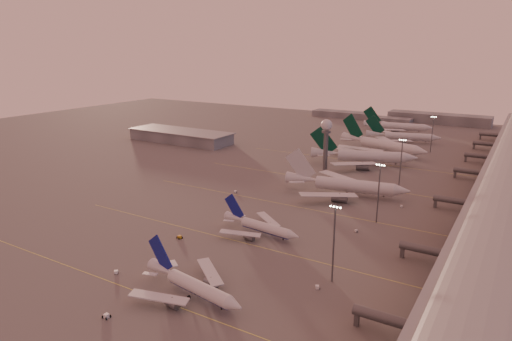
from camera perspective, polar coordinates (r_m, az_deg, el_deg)
The scene contains 25 objects.
ground at distance 171.66m, azimuth -8.99°, elevation -8.69°, with size 700.00×700.00×0.00m, color #514F4F.
taxiway_markings at distance 201.57m, azimuth 8.06°, elevation -4.97°, with size 180.00×185.25×0.02m.
hangar at distance 347.64m, azimuth -9.41°, elevation 4.28°, with size 82.00×27.00×8.50m.
radar_tower at distance 262.52m, azimuth 8.77°, elevation 4.48°, with size 6.40×6.40×31.10m.
mast_a at distance 138.50m, azimuth 9.70°, elevation -8.54°, with size 3.60×0.56×25.00m.
mast_b at distance 188.55m, azimuth 15.08°, elevation -2.38°, with size 3.60×0.56×25.00m.
mast_c at distance 241.24m, azimuth 17.67°, elevation 1.23°, with size 3.60×0.56×25.00m.
mast_d at distance 328.17m, azimuth 21.17°, elevation 4.48°, with size 3.60×0.56×25.00m.
distant_horizon at distance 459.75m, azimuth 18.39°, elevation 6.29°, with size 165.00×37.50×9.00m.
narrowbody_near at distance 134.79m, azimuth -7.90°, elevation -14.26°, with size 37.93×30.05×14.89m.
narrowbody_mid at distance 174.00m, azimuth 0.57°, elevation -7.17°, with size 34.74×27.60×13.58m.
widebody_white at distance 223.08m, azimuth 11.18°, elevation -2.12°, with size 59.75×47.51×21.15m.
greentail_a at distance 282.30m, azimuth 13.28°, elevation 1.50°, with size 61.03×48.44×23.13m.
greentail_b at distance 316.97m, azimuth 15.52°, elevation 2.85°, with size 63.83×50.77×23.91m.
greentail_c at distance 357.13m, azimuth 17.88°, elevation 3.90°, with size 53.17×42.40×19.71m.
greentail_d at distance 400.57m, azimuth 17.29°, elevation 5.13°, with size 56.58×45.35×20.66m.
gsv_truck_a at distance 152.80m, azimuth -16.92°, elevation -11.85°, with size 5.68×5.40×2.33m.
gsv_tug_near at distance 131.76m, azimuth -18.19°, elevation -16.92°, with size 2.53×4.05×1.13m.
gsv_catering_a at distance 139.00m, azimuth 7.77°, elevation -13.69°, with size 5.73×4.40×4.31m.
gsv_tug_mid at distance 173.57m, azimuth -9.52°, elevation -8.23°, with size 4.57×3.59×1.14m.
gsv_truck_b at distance 180.75m, azimuth 12.52°, elevation -7.27°, with size 5.22×3.63×1.99m.
gsv_truck_c at distance 222.77m, azimuth -2.48°, elevation -2.53°, with size 6.10×3.61×2.32m.
gsv_catering_b at distance 212.82m, azimuth 17.80°, elevation -3.92°, with size 5.10×3.42×3.85m.
gsv_tug_far at distance 239.05m, azimuth 8.86°, elevation -1.64°, with size 3.07×3.60×0.88m.
gsv_tug_hangar at distance 294.96m, azimuth 16.94°, elevation 1.10°, with size 3.60×2.67×0.92m.
Camera 1 is at (102.94, -118.78, 69.00)m, focal length 32.00 mm.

